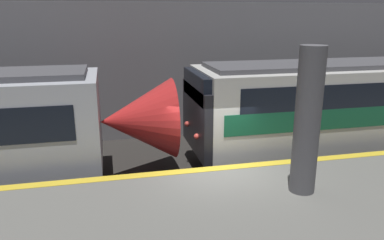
% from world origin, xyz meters
% --- Properties ---
extents(ground_plane, '(120.00, 120.00, 0.00)m').
position_xyz_m(ground_plane, '(0.00, 0.00, 0.00)').
color(ground_plane, '#282623').
extents(platform, '(40.00, 5.14, 1.09)m').
position_xyz_m(platform, '(0.00, -2.57, 0.54)').
color(platform, slate).
rests_on(platform, ground).
extents(station_rear_barrier, '(50.00, 0.15, 5.47)m').
position_xyz_m(station_rear_barrier, '(0.00, 6.13, 2.73)').
color(station_rear_barrier, gray).
rests_on(station_rear_barrier, ground).
extents(support_pillar_near, '(0.57, 0.57, 3.30)m').
position_xyz_m(support_pillar_near, '(1.43, -1.80, 2.73)').
color(support_pillar_near, '#56565B').
rests_on(support_pillar_near, platform).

